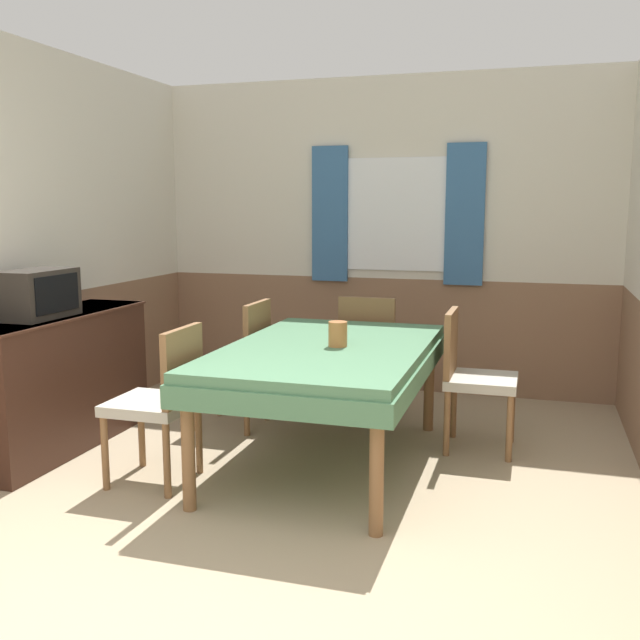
# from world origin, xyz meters

# --- Properties ---
(wall_back) EXTENTS (4.20, 0.09, 2.60)m
(wall_back) POSITION_xyz_m (0.01, 3.99, 1.31)
(wall_back) COLOR silver
(wall_back) RESTS_ON ground_plane
(wall_left) EXTENTS (0.05, 4.37, 2.60)m
(wall_left) POSITION_xyz_m (-1.93, 1.99, 1.30)
(wall_left) COLOR silver
(wall_left) RESTS_ON ground_plane
(dining_table) EXTENTS (1.17, 1.88, 0.74)m
(dining_table) POSITION_xyz_m (0.09, 2.08, 0.63)
(dining_table) COLOR #4C7A56
(dining_table) RESTS_ON ground_plane
(chair_right_far) EXTENTS (0.44, 0.44, 0.90)m
(chair_right_far) POSITION_xyz_m (0.89, 2.62, 0.50)
(chair_right_far) COLOR brown
(chair_right_far) RESTS_ON ground_plane
(chair_left_near) EXTENTS (0.44, 0.44, 0.90)m
(chair_left_near) POSITION_xyz_m (-0.71, 1.53, 0.50)
(chair_left_near) COLOR brown
(chair_left_near) RESTS_ON ground_plane
(chair_left_far) EXTENTS (0.44, 0.44, 0.90)m
(chair_left_far) POSITION_xyz_m (-0.71, 2.62, 0.50)
(chair_left_far) COLOR brown
(chair_left_far) RESTS_ON ground_plane
(chair_head_window) EXTENTS (0.44, 0.44, 0.90)m
(chair_head_window) POSITION_xyz_m (0.09, 3.23, 0.50)
(chair_head_window) COLOR brown
(chair_head_window) RESTS_ON ground_plane
(sideboard) EXTENTS (0.46, 1.46, 0.87)m
(sideboard) POSITION_xyz_m (-1.66, 1.87, 0.45)
(sideboard) COLOR #3D2319
(sideboard) RESTS_ON ground_plane
(tv) EXTENTS (0.29, 0.49, 0.30)m
(tv) POSITION_xyz_m (-1.65, 1.72, 1.02)
(tv) COLOR #2D2823
(tv) RESTS_ON sideboard
(vase) EXTENTS (0.11, 0.11, 0.15)m
(vase) POSITION_xyz_m (0.16, 2.06, 0.81)
(vase) COLOR #B26B38
(vase) RESTS_ON dining_table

